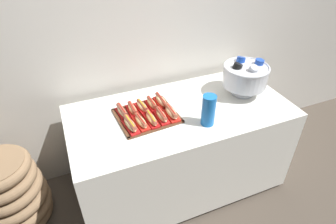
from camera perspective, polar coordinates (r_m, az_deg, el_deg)
name	(u,v)px	position (r m, az deg, el deg)	size (l,w,h in m)	color
ground_plane	(179,182)	(2.56, 2.18, -13.91)	(10.00, 10.00, 0.00)	#4C4238
back_wall	(154,16)	(2.23, -2.82, 18.82)	(6.00, 0.10, 2.60)	silver
buffet_table	(180,148)	(2.26, 2.41, -7.23)	(1.61, 0.79, 0.77)	white
floor_vase	(9,193)	(2.41, -29.48, -14.06)	(0.52, 0.52, 1.15)	#896B4C
serving_tray	(147,116)	(1.97, -4.30, -0.79)	(0.43, 0.39, 0.01)	#56331E
hot_dog_0	(130,125)	(1.85, -7.65, -2.55)	(0.09, 0.19, 0.07)	red
hot_dog_1	(141,122)	(1.87, -5.48, -2.03)	(0.08, 0.17, 0.06)	red
hot_dog_2	(151,119)	(1.89, -3.38, -1.45)	(0.06, 0.18, 0.06)	#B21414
hot_dog_3	(162,116)	(1.91, -1.32, -0.77)	(0.06, 0.17, 0.06)	red
hot_dog_4	(171,113)	(1.94, 0.68, -0.15)	(0.07, 0.18, 0.06)	red
hot_dog_5	(122,111)	(1.98, -9.28, 0.12)	(0.07, 0.16, 0.06)	red
hot_dog_6	(132,109)	(2.00, -7.24, 0.57)	(0.06, 0.16, 0.06)	#B21414
hot_dog_7	(142,107)	(2.02, -5.24, 1.11)	(0.08, 0.17, 0.06)	red
hot_dog_8	(152,104)	(2.04, -3.29, 1.68)	(0.06, 0.16, 0.06)	#B21414
hot_dog_9	(161,101)	(2.06, -1.38, 2.23)	(0.07, 0.18, 0.06)	red
punch_bowl	(245,75)	(2.22, 15.39, 7.25)	(0.34, 0.34, 0.28)	silver
cup_stack	(208,110)	(1.86, 8.20, 0.35)	(0.09, 0.09, 0.22)	blue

